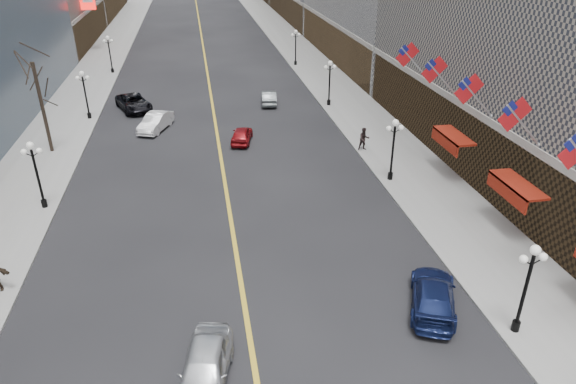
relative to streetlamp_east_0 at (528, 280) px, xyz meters
name	(u,v)px	position (x,y,z in m)	size (l,w,h in m)	color
sidewalk_east	(305,58)	(2.20, 56.00, -2.83)	(6.00, 230.00, 0.15)	gray
sidewalk_west	(99,66)	(-25.80, 56.00, -2.83)	(6.00, 230.00, 0.15)	gray
lane_line	(203,48)	(-11.80, 66.00, -2.89)	(0.25, 200.00, 0.02)	gold
streetlamp_east_0	(528,280)	(0.00, 0.00, 0.00)	(1.26, 0.44, 4.52)	black
streetlamp_east_1	(393,144)	(0.00, 16.00, 0.00)	(1.26, 0.44, 4.52)	black
streetlamp_east_2	(330,78)	(0.00, 34.00, 0.00)	(1.26, 0.44, 4.52)	black
streetlamp_east_3	(296,44)	(0.00, 52.00, 0.00)	(1.26, 0.44, 4.52)	black
streetlamp_west_1	(36,168)	(-23.60, 16.00, 0.00)	(1.26, 0.44, 4.52)	black
streetlamp_west_2	(85,90)	(-23.60, 34.00, 0.00)	(1.26, 0.44, 4.52)	black
streetlamp_west_3	(109,50)	(-23.60, 52.00, 0.00)	(1.26, 0.44, 4.52)	black
flag_2	(517,117)	(3.51, 8.00, 4.39)	(2.87, 0.12, 2.87)	#B2B2B7
flag_3	(471,92)	(3.51, 13.00, 4.39)	(2.87, 0.12, 2.87)	#B2B2B7
flag_4	(436,72)	(3.51, 18.00, 4.39)	(2.87, 0.12, 2.87)	#B2B2B7
flag_5	(409,57)	(3.51, 23.00, 4.39)	(2.87, 0.12, 2.87)	#B2B2B7
awning_b	(515,187)	(4.30, 8.00, 0.18)	(1.40, 4.00, 0.93)	maroon
awning_c	(451,137)	(4.30, 16.00, 0.18)	(1.40, 4.00, 0.93)	maroon
tree_west_far	(36,77)	(-25.30, 26.00, 3.34)	(3.60, 3.60, 7.92)	#2D231C
car_nb_near	(205,368)	(-13.80, -0.47, -2.10)	(1.90, 4.72, 1.61)	#BABDC3
car_nb_mid	(156,122)	(-17.17, 29.87, -2.13)	(1.63, 4.68, 1.54)	silver
car_nb_far	(134,103)	(-19.61, 36.20, -2.12)	(2.58, 5.60, 1.56)	black
car_sb_near	(433,295)	(-2.94, 2.30, -2.17)	(2.04, 5.02, 1.46)	#141F4D
car_sb_mid	(242,135)	(-9.80, 25.52, -2.23)	(1.58, 3.92, 1.33)	maroon
car_sb_far	(269,97)	(-5.94, 35.88, -2.20)	(1.49, 4.27, 1.41)	#4B5152
ped_east_walk	(364,139)	(-0.20, 21.69, -1.81)	(0.91, 0.50, 1.88)	black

